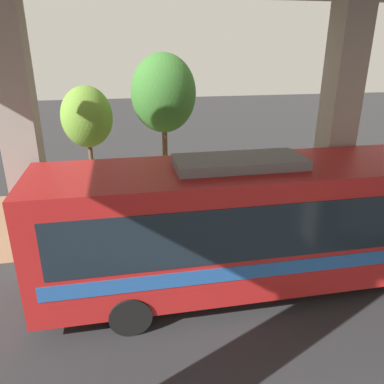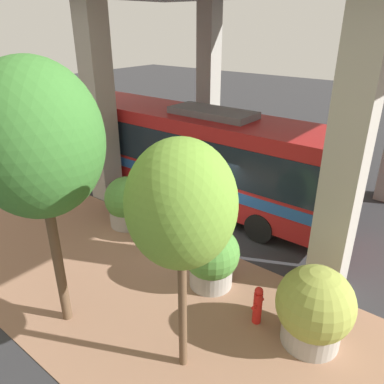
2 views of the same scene
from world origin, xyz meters
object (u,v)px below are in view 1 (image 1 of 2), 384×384
fire_hydrant (75,216)px  planter_front (36,211)px  planter_back (202,217)px  planter_extra (244,210)px  planter_middle (122,209)px  bus (282,217)px  street_tree_near (164,94)px  street_tree_far (87,117)px

fire_hydrant → planter_front: size_ratio=0.54×
planter_back → planter_extra: (-0.13, 1.55, 0.07)m
planter_extra → fire_hydrant: bearing=-103.0°
planter_front → planter_middle: bearing=85.0°
planter_back → planter_front: bearing=-102.8°
bus → street_tree_near: street_tree_near is taller
fire_hydrant → street_tree_near: bearing=126.6°
street_tree_near → planter_middle: bearing=-31.8°
planter_middle → street_tree_far: bearing=-156.5°
street_tree_near → street_tree_far: street_tree_near is taller
planter_middle → planter_extra: bearing=78.1°
street_tree_far → planter_front: bearing=-39.7°
bus → street_tree_near: (-7.33, -2.24, 2.46)m
bus → planter_middle: size_ratio=7.12×
fire_hydrant → planter_middle: planter_middle is taller
fire_hydrant → planter_middle: size_ratio=0.58×
street_tree_near → planter_front: bearing=-59.0°
street_tree_near → bus: bearing=17.0°
bus → fire_hydrant: 7.66m
fire_hydrant → street_tree_far: (-2.03, 0.62, 3.24)m
fire_hydrant → planter_back: (1.52, 4.46, 0.29)m
planter_back → street_tree_near: 5.70m
planter_extra → street_tree_far: bearing=-122.4°
bus → fire_hydrant: size_ratio=12.34×
street_tree_near → fire_hydrant: bearing=-53.4°
planter_front → street_tree_far: (-2.25, 1.87, 2.81)m
bus → street_tree_near: bearing=-163.0°
street_tree_near → street_tree_far: bearing=-76.7°
fire_hydrant → planter_front: bearing=-79.9°
planter_front → planter_extra: bearing=80.9°
bus → planter_middle: 6.01m
bus → planter_back: bearing=-153.8°
street_tree_far → bus: bearing=39.0°
street_tree_near → planter_back: bearing=9.8°
planter_extra → planter_middle: bearing=-101.9°
planter_front → street_tree_near: bearing=121.0°
planter_extra → street_tree_near: bearing=-151.1°
fire_hydrant → planter_middle: (0.48, 1.71, 0.37)m
planter_middle → bus: bearing=46.1°
planter_middle → planter_extra: size_ratio=1.00×
bus → planter_back: (-3.05, -1.50, -1.24)m
planter_extra → street_tree_far: street_tree_far is taller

